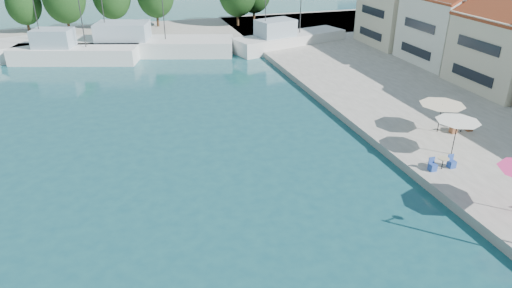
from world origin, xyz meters
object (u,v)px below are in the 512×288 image
object	(u,v)px
trawler_02	(71,53)
umbrella_cream	(442,108)
trawler_04	(287,40)
umbrella_white	(457,125)
trawler_03	(145,45)

from	to	relation	value
trawler_02	umbrella_cream	size ratio (longest dim) A/B	4.52
trawler_04	umbrella_white	bearing A→B (deg)	-106.21
trawler_03	umbrella_white	bearing A→B (deg)	-47.85
trawler_04	umbrella_cream	size ratio (longest dim) A/B	4.86
umbrella_white	trawler_02	bearing A→B (deg)	127.32
trawler_02	umbrella_white	distance (m)	42.04
trawler_02	umbrella_cream	distance (m)	40.34
umbrella_white	umbrella_cream	size ratio (longest dim) A/B	0.87
umbrella_white	umbrella_cream	distance (m)	3.68
trawler_04	umbrella_white	xyz separation A→B (m)	(-0.51, -32.30, 1.67)
trawler_02	trawler_03	bearing A→B (deg)	26.68
trawler_03	trawler_04	distance (m)	17.77
trawler_03	trawler_02	bearing A→B (deg)	-154.20
trawler_02	trawler_04	size ratio (longest dim) A/B	0.93
trawler_02	trawler_04	world-z (taller)	same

